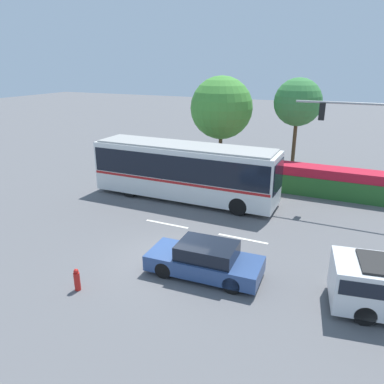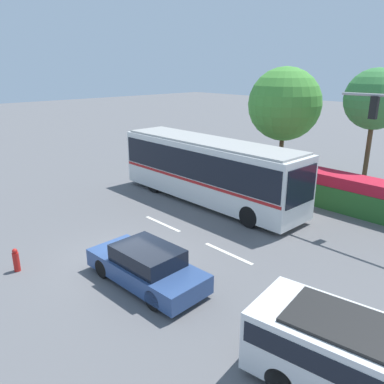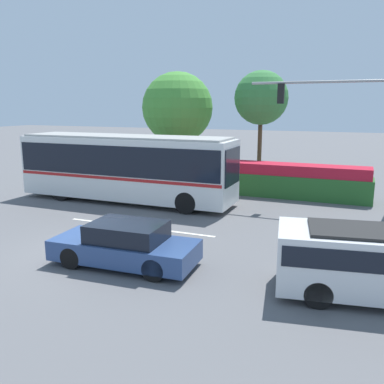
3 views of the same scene
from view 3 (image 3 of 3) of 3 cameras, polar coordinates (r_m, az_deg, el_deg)
ground_plane at (r=13.97m, az=-14.18°, el=-8.22°), size 140.00×140.00×0.00m
city_bus at (r=20.54m, az=-9.23°, el=3.84°), size 11.06×2.56×3.31m
sedan_foreground at (r=12.50m, az=-9.32°, el=-7.36°), size 4.47×2.00×1.33m
suv_left_lane at (r=11.18m, az=24.89°, el=-8.51°), size 5.23×2.77×1.78m
traffic_light_pole at (r=19.59m, az=21.82°, el=9.50°), size 6.45×0.24×6.20m
flowering_hedge at (r=22.24m, az=10.74°, el=1.74°), size 10.36×1.49×1.75m
street_tree_left at (r=26.92m, az=-2.05°, el=11.70°), size 4.57×4.57×6.91m
street_tree_centre at (r=25.55m, az=9.68°, el=12.84°), size 3.25×3.25×6.84m
lane_stripe_near at (r=17.42m, az=-13.21°, el=-4.10°), size 2.40×0.16×0.01m
lane_stripe_mid at (r=15.50m, az=-0.95°, el=-5.78°), size 2.40×0.16×0.01m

